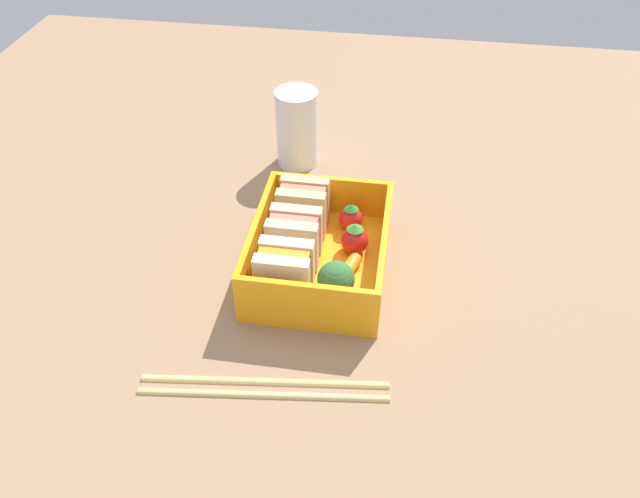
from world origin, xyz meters
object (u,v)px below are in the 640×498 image
object	(u,v)px
strawberry_left	(355,239)
strawberry_far_left	(351,218)
sandwich_left	(285,272)
sandwich_center	(303,207)
chopstick_pair	(264,386)
drinking_glass	(297,128)
broccoli_floret	(336,280)
sandwich_center_left	(294,237)
carrot_stick_far_left	(349,269)

from	to	relation	value
strawberry_left	strawberry_far_left	world-z (taller)	strawberry_left
sandwich_left	sandwich_center	xyz separation A→B (cm)	(10.04, 0.00, 0.00)
chopstick_pair	drinking_glass	bearing A→B (deg)	5.54
broccoli_floret	drinking_glass	bearing A→B (deg)	18.16
sandwich_left	chopstick_pair	xyz separation A→B (cm)	(-10.38, -0.14, -3.53)
sandwich_center_left	strawberry_left	distance (cm)	6.24
carrot_stick_far_left	chopstick_pair	xyz separation A→B (cm)	(-13.81, 5.51, -1.52)
carrot_stick_far_left	strawberry_far_left	size ratio (longest dim) A/B	1.18
sandwich_center	carrot_stick_far_left	world-z (taller)	sandwich_center
strawberry_far_left	drinking_glass	bearing A→B (deg)	31.31
sandwich_left	drinking_glass	world-z (taller)	drinking_glass
broccoli_floret	strawberry_left	distance (cm)	7.68
sandwich_left	chopstick_pair	world-z (taller)	sandwich_left
carrot_stick_far_left	chopstick_pair	world-z (taller)	carrot_stick_far_left
sandwich_left	chopstick_pair	size ratio (longest dim) A/B	0.25
broccoli_floret	carrot_stick_far_left	xyz separation A→B (cm)	(3.97, -0.75, -2.19)
sandwich_left	broccoli_floret	xyz separation A→B (cm)	(-0.55, -4.89, 0.18)
sandwich_left	sandwich_center	size ratio (longest dim) A/B	1.00
sandwich_center	strawberry_left	distance (cm)	6.69
chopstick_pair	drinking_glass	world-z (taller)	drinking_glass
sandwich_center_left	drinking_glass	distance (cm)	19.41
carrot_stick_far_left	sandwich_center	bearing A→B (deg)	40.47
chopstick_pair	broccoli_floret	bearing A→B (deg)	-25.80
chopstick_pair	sandwich_left	bearing A→B (deg)	0.77
sandwich_center_left	broccoli_floret	world-z (taller)	sandwich_center_left
sandwich_left	strawberry_left	world-z (taller)	sandwich_left
sandwich_left	sandwich_center_left	distance (cm)	5.02
strawberry_left	sandwich_left	bearing A→B (deg)	140.03
broccoli_floret	carrot_stick_far_left	size ratio (longest dim) A/B	1.29
sandwich_center	broccoli_floret	distance (cm)	11.67
drinking_glass	sandwich_center	bearing A→B (deg)	-167.19
sandwich_center_left	chopstick_pair	xyz separation A→B (cm)	(-15.40, -0.14, -3.53)
broccoli_floret	chopstick_pair	world-z (taller)	broccoli_floret
sandwich_center	drinking_glass	bearing A→B (deg)	12.81
strawberry_far_left	broccoli_floret	bearing A→B (deg)	179.27
strawberry_left	drinking_glass	world-z (taller)	drinking_glass
sandwich_center_left	sandwich_center	bearing A→B (deg)	0.00
sandwich_center_left	sandwich_left	bearing A→B (deg)	180.00
strawberry_left	drinking_glass	distance (cm)	19.52
sandwich_left	broccoli_floret	world-z (taller)	sandwich_left
sandwich_center_left	sandwich_center	distance (cm)	5.02
sandwich_center_left	strawberry_left	xyz separation A→B (cm)	(1.94, -5.83, -1.12)
sandwich_center_left	chopstick_pair	bearing A→B (deg)	-179.48
carrot_stick_far_left	drinking_glass	world-z (taller)	drinking_glass
sandwich_left	carrot_stick_far_left	xyz separation A→B (cm)	(3.42, -5.65, -2.01)
sandwich_center_left	carrot_stick_far_left	size ratio (longest dim) A/B	1.46
sandwich_center	broccoli_floret	bearing A→B (deg)	-155.20
carrot_stick_far_left	drinking_glass	size ratio (longest dim) A/B	0.38
carrot_stick_far_left	strawberry_far_left	xyz separation A→B (cm)	(7.17, 0.61, 0.71)
sandwich_left	drinking_glass	size ratio (longest dim) A/B	0.56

